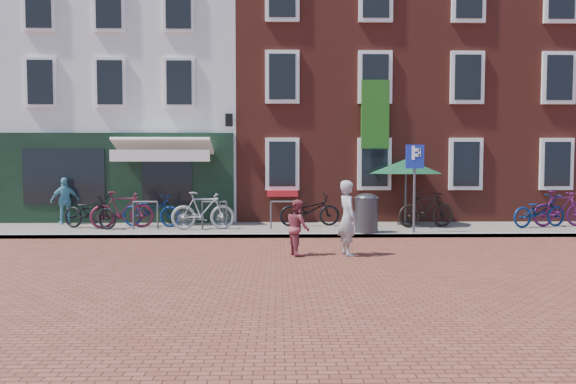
{
  "coord_description": "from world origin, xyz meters",
  "views": [
    {
      "loc": [
        0.33,
        -14.0,
        1.98
      ],
      "look_at": [
        0.63,
        0.29,
        1.23
      ],
      "focal_mm": 32.58,
      "sensor_mm": 36.0,
      "label": 1
    }
  ],
  "objects_px": {
    "parking_sign": "(415,172)",
    "parasol": "(406,164)",
    "litter_bin": "(366,211)",
    "bicycle_7": "(560,209)",
    "bicycle_2": "(151,210)",
    "bicycle_0": "(90,212)",
    "bicycle_6": "(539,211)",
    "bicycle_5": "(426,209)",
    "bicycle_1": "(122,210)",
    "bicycle_4": "(310,210)",
    "bicycle_3": "(203,211)",
    "cafe_person": "(65,201)",
    "woman": "(348,218)",
    "boy": "(298,227)"
  },
  "relations": [
    {
      "from": "bicycle_7",
      "to": "woman",
      "type": "bearing_deg",
      "value": 113.2
    },
    {
      "from": "bicycle_2",
      "to": "bicycle_6",
      "type": "height_order",
      "value": "same"
    },
    {
      "from": "boy",
      "to": "bicycle_5",
      "type": "xyz_separation_m",
      "value": [
        4.02,
        4.17,
        0.04
      ]
    },
    {
      "from": "parking_sign",
      "to": "bicycle_5",
      "type": "bearing_deg",
      "value": 61.14
    },
    {
      "from": "woman",
      "to": "bicycle_0",
      "type": "distance_m",
      "value": 8.14
    },
    {
      "from": "bicycle_3",
      "to": "litter_bin",
      "type": "bearing_deg",
      "value": -106.42
    },
    {
      "from": "parking_sign",
      "to": "parasol",
      "type": "relative_size",
      "value": 1.06
    },
    {
      "from": "bicycle_2",
      "to": "bicycle_7",
      "type": "xyz_separation_m",
      "value": [
        12.41,
        -0.26,
        0.05
      ]
    },
    {
      "from": "litter_bin",
      "to": "cafe_person",
      "type": "xyz_separation_m",
      "value": [
        -9.17,
        2.3,
        0.13
      ]
    },
    {
      "from": "woman",
      "to": "cafe_person",
      "type": "relative_size",
      "value": 1.12
    },
    {
      "from": "litter_bin",
      "to": "bicycle_2",
      "type": "height_order",
      "value": "litter_bin"
    },
    {
      "from": "bicycle_1",
      "to": "bicycle_4",
      "type": "height_order",
      "value": "bicycle_1"
    },
    {
      "from": "parking_sign",
      "to": "bicycle_7",
      "type": "distance_m",
      "value": 5.12
    },
    {
      "from": "cafe_person",
      "to": "bicycle_7",
      "type": "height_order",
      "value": "cafe_person"
    },
    {
      "from": "boy",
      "to": "bicycle_3",
      "type": "bearing_deg",
      "value": 17.97
    },
    {
      "from": "bicycle_0",
      "to": "bicycle_5",
      "type": "relative_size",
      "value": 1.03
    },
    {
      "from": "bicycle_6",
      "to": "bicycle_3",
      "type": "bearing_deg",
      "value": 75.34
    },
    {
      "from": "bicycle_1",
      "to": "bicycle_3",
      "type": "bearing_deg",
      "value": -113.84
    },
    {
      "from": "bicycle_3",
      "to": "bicycle_7",
      "type": "bearing_deg",
      "value": -93.81
    },
    {
      "from": "bicycle_1",
      "to": "bicycle_4",
      "type": "distance_m",
      "value": 5.59
    },
    {
      "from": "cafe_person",
      "to": "bicycle_0",
      "type": "height_order",
      "value": "cafe_person"
    },
    {
      "from": "woman",
      "to": "bicycle_5",
      "type": "distance_m",
      "value": 5.16
    },
    {
      "from": "boy",
      "to": "cafe_person",
      "type": "xyz_separation_m",
      "value": [
        -7.16,
        5.27,
        0.22
      ]
    },
    {
      "from": "parasol",
      "to": "bicycle_5",
      "type": "distance_m",
      "value": 1.59
    },
    {
      "from": "parking_sign",
      "to": "bicycle_0",
      "type": "relative_size",
      "value": 1.3
    },
    {
      "from": "parasol",
      "to": "bicycle_2",
      "type": "height_order",
      "value": "parasol"
    },
    {
      "from": "boy",
      "to": "bicycle_2",
      "type": "height_order",
      "value": "boy"
    },
    {
      "from": "parking_sign",
      "to": "woman",
      "type": "relative_size",
      "value": 1.48
    },
    {
      "from": "parking_sign",
      "to": "bicycle_6",
      "type": "distance_m",
      "value": 4.43
    },
    {
      "from": "bicycle_5",
      "to": "bicycle_6",
      "type": "xyz_separation_m",
      "value": [
        3.4,
        -0.05,
        -0.05
      ]
    },
    {
      "from": "litter_bin",
      "to": "bicycle_7",
      "type": "distance_m",
      "value": 6.26
    },
    {
      "from": "bicycle_1",
      "to": "bicycle_3",
      "type": "distance_m",
      "value": 2.44
    },
    {
      "from": "woman",
      "to": "bicycle_7",
      "type": "distance_m",
      "value": 8.28
    },
    {
      "from": "woman",
      "to": "boy",
      "type": "relative_size",
      "value": 1.34
    },
    {
      "from": "litter_bin",
      "to": "bicycle_0",
      "type": "xyz_separation_m",
      "value": [
        -7.95,
        1.08,
        -0.11
      ]
    },
    {
      "from": "bicycle_7",
      "to": "parking_sign",
      "type": "bearing_deg",
      "value": 97.4
    },
    {
      "from": "litter_bin",
      "to": "bicycle_7",
      "type": "bearing_deg",
      "value": 11.97
    },
    {
      "from": "parasol",
      "to": "woman",
      "type": "distance_m",
      "value": 5.64
    },
    {
      "from": "bicycle_0",
      "to": "parasol",
      "type": "bearing_deg",
      "value": -63.65
    },
    {
      "from": "bicycle_2",
      "to": "bicycle_6",
      "type": "xyz_separation_m",
      "value": [
        11.7,
        -0.4,
        0.0
      ]
    },
    {
      "from": "litter_bin",
      "to": "bicycle_1",
      "type": "height_order",
      "value": "litter_bin"
    },
    {
      "from": "bicycle_3",
      "to": "parking_sign",
      "type": "bearing_deg",
      "value": -104.8
    },
    {
      "from": "bicycle_0",
      "to": "bicycle_1",
      "type": "bearing_deg",
      "value": -64.73
    },
    {
      "from": "bicycle_6",
      "to": "bicycle_7",
      "type": "bearing_deg",
      "value": -95.23
    },
    {
      "from": "bicycle_6",
      "to": "bicycle_2",
      "type": "bearing_deg",
      "value": 71.44
    },
    {
      "from": "parasol",
      "to": "bicycle_0",
      "type": "height_order",
      "value": "parasol"
    },
    {
      "from": "cafe_person",
      "to": "bicycle_2",
      "type": "relative_size",
      "value": 0.79
    },
    {
      "from": "bicycle_7",
      "to": "litter_bin",
      "type": "bearing_deg",
      "value": 93.61
    },
    {
      "from": "bicycle_4",
      "to": "bicycle_7",
      "type": "height_order",
      "value": "bicycle_7"
    },
    {
      "from": "bicycle_0",
      "to": "boy",
      "type": "bearing_deg",
      "value": -102.77
    }
  ]
}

